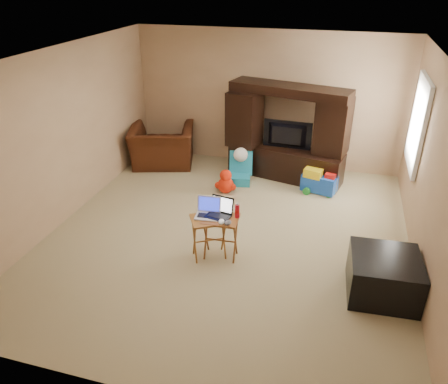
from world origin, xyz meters
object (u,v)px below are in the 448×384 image
(laptop_left, at_px, (207,209))
(water_bottle, at_px, (237,211))
(entertainment_center, at_px, (287,133))
(plush_toy, at_px, (226,181))
(push_toy, at_px, (320,180))
(mouse_left, at_px, (221,222))
(tray_table_right, at_px, (221,238))
(television, at_px, (286,136))
(child_rocker, at_px, (239,169))
(recliner, at_px, (162,146))
(tray_table_left, at_px, (209,238))
(ottoman, at_px, (384,276))
(laptop_right, at_px, (218,209))
(mouse_right, at_px, (228,223))

(laptop_left, distance_m, water_bottle, 0.38)
(entertainment_center, height_order, laptop_left, entertainment_center)
(plush_toy, distance_m, laptop_left, 1.90)
(push_toy, height_order, laptop_left, laptop_left)
(mouse_left, bearing_deg, water_bottle, 50.56)
(tray_table_right, bearing_deg, plush_toy, 100.70)
(television, relative_size, child_rocker, 1.57)
(recliner, xyz_separation_m, tray_table_left, (1.78, -2.66, -0.09))
(recliner, height_order, tray_table_left, recliner)
(ottoman, bearing_deg, water_bottle, 171.58)
(tray_table_right, distance_m, water_bottle, 0.44)
(laptop_right, bearing_deg, laptop_left, -157.33)
(television, bearing_deg, water_bottle, 87.72)
(tray_table_right, bearing_deg, child_rocker, 95.21)
(tray_table_right, distance_m, mouse_left, 0.34)
(mouse_right, bearing_deg, tray_table_left, 163.59)
(tray_table_left, distance_m, laptop_right, 0.44)
(laptop_left, distance_m, laptop_right, 0.14)
(television, height_order, child_rocker, television)
(entertainment_center, xyz_separation_m, ottoman, (1.60, -2.90, -0.59))
(entertainment_center, height_order, tray_table_left, entertainment_center)
(tray_table_right, relative_size, mouse_left, 4.97)
(tray_table_left, xyz_separation_m, mouse_left, (0.19, -0.07, 0.32))
(push_toy, distance_m, laptop_left, 2.65)
(recliner, xyz_separation_m, ottoman, (3.96, -2.81, -0.13))
(child_rocker, height_order, ottoman, child_rocker)
(plush_toy, distance_m, tray_table_left, 1.87)
(water_bottle, bearing_deg, mouse_right, -108.89)
(plush_toy, bearing_deg, tray_table_left, -81.01)
(plush_toy, bearing_deg, mouse_right, -73.63)
(television, relative_size, recliner, 0.73)
(recliner, height_order, push_toy, recliner)
(entertainment_center, bearing_deg, water_bottle, -82.26)
(recliner, relative_size, water_bottle, 6.46)
(water_bottle, bearing_deg, tray_table_right, -158.04)
(tray_table_left, distance_m, mouse_left, 0.38)
(laptop_left, bearing_deg, ottoman, -10.51)
(child_rocker, distance_m, mouse_right, 2.43)
(laptop_left, relative_size, laptop_right, 0.99)
(recliner, bearing_deg, laptop_left, 107.04)
(plush_toy, xyz_separation_m, mouse_left, (0.48, -1.92, 0.40))
(child_rocker, bearing_deg, tray_table_right, -93.62)
(child_rocker, relative_size, plush_toy, 1.28)
(television, distance_m, ottoman, 3.32)
(ottoman, bearing_deg, push_toy, 110.89)
(mouse_right, xyz_separation_m, water_bottle, (0.07, 0.20, 0.07))
(push_toy, distance_m, mouse_right, 2.61)
(push_toy, bearing_deg, mouse_right, -97.90)
(plush_toy, xyz_separation_m, push_toy, (1.53, 0.46, 0.01))
(mouse_right, distance_m, water_bottle, 0.22)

